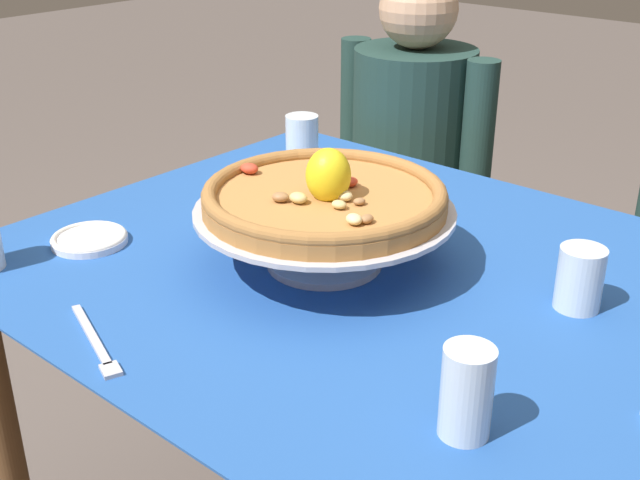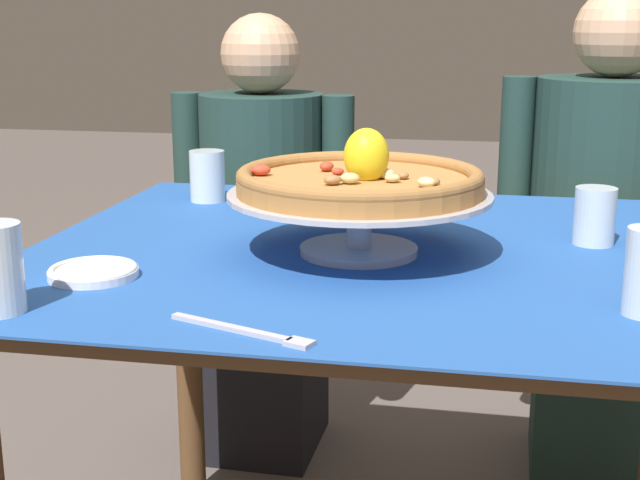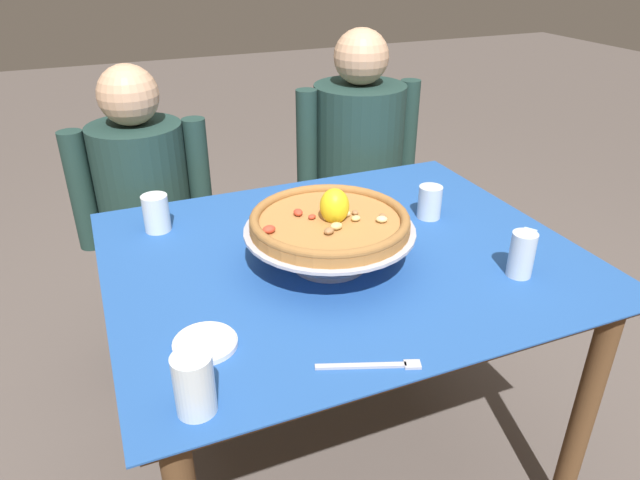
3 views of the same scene
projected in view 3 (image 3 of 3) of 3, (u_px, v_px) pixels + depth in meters
ground_plane at (338, 458)px, 1.87m from camera, size 14.00×14.00×0.00m
dining_table at (342, 287)px, 1.56m from camera, size 1.20×1.00×0.77m
pizza_stand at (329, 238)px, 1.42m from camera, size 0.42×0.42×0.10m
pizza at (330, 220)px, 1.40m from camera, size 0.39×0.39×0.10m
water_glass_front_left at (195, 388)px, 0.99m from camera, size 0.07×0.07×0.12m
water_glass_side_right at (429, 204)px, 1.68m from camera, size 0.07×0.07×0.10m
water_glass_back_left at (156, 215)px, 1.60m from camera, size 0.07×0.07×0.10m
water_glass_front_right at (521, 257)px, 1.39m from camera, size 0.06×0.06×0.11m
side_plate at (205, 343)px, 1.16m from camera, size 0.13×0.13×0.02m
dinner_fork at (374, 366)px, 1.11m from camera, size 0.20×0.09×0.01m
sugar_packet at (528, 232)px, 1.60m from camera, size 0.06×0.06×0.00m
diner_left at (150, 236)px, 2.08m from camera, size 0.47×0.33×1.15m
diner_right at (357, 185)px, 2.37m from camera, size 0.51×0.36×1.21m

